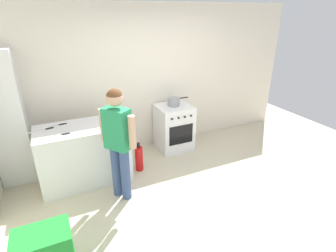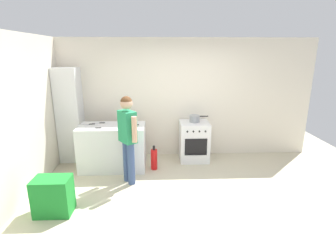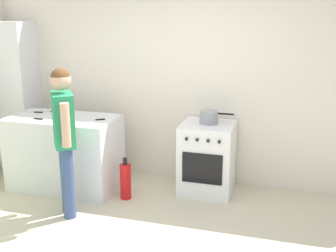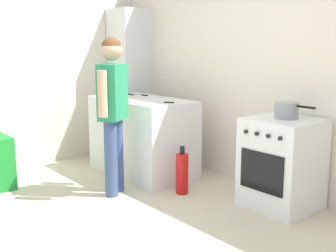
{
  "view_description": "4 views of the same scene",
  "coord_description": "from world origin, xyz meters",
  "px_view_note": "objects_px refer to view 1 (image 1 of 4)",
  "views": [
    {
      "loc": [
        -1.66,
        -2.49,
        2.44
      ],
      "look_at": [
        -0.22,
        0.62,
        0.94
      ],
      "focal_mm": 28.0,
      "sensor_mm": 36.0,
      "label": 1
    },
    {
      "loc": [
        -0.43,
        -3.81,
        2.29
      ],
      "look_at": [
        -0.25,
        0.77,
        1.0
      ],
      "focal_mm": 28.0,
      "sensor_mm": 36.0,
      "label": 2
    },
    {
      "loc": [
        1.24,
        -3.13,
        2.15
      ],
      "look_at": [
        0.11,
        0.73,
        1.03
      ],
      "focal_mm": 45.0,
      "sensor_mm": 36.0,
      "label": 3
    },
    {
      "loc": [
        2.6,
        -1.66,
        1.51
      ],
      "look_at": [
        -0.24,
        0.69,
        0.8
      ],
      "focal_mm": 45.0,
      "sensor_mm": 36.0,
      "label": 4
    }
  ],
  "objects_px": {
    "pot": "(174,102)",
    "knife_paring": "(112,122)",
    "knife_carving": "(42,130)",
    "knife_utility": "(59,125)",
    "oven_left": "(174,127)",
    "recycling_crate_upper": "(43,245)",
    "knife_chef": "(59,135)",
    "fire_extinguisher": "(139,158)",
    "person": "(118,137)",
    "larder_cabinet": "(7,120)"
  },
  "relations": [
    {
      "from": "recycling_crate_upper",
      "to": "oven_left",
      "type": "bearing_deg",
      "value": 39.84
    },
    {
      "from": "pot",
      "to": "knife_chef",
      "type": "distance_m",
      "value": 2.09
    },
    {
      "from": "person",
      "to": "knife_chef",
      "type": "bearing_deg",
      "value": 146.26
    },
    {
      "from": "knife_carving",
      "to": "knife_chef",
      "type": "xyz_separation_m",
      "value": [
        0.2,
        -0.28,
        0.0
      ]
    },
    {
      "from": "knife_paring",
      "to": "recycling_crate_upper",
      "type": "distance_m",
      "value": 1.95
    },
    {
      "from": "knife_chef",
      "to": "larder_cabinet",
      "type": "bearing_deg",
      "value": 134.51
    },
    {
      "from": "pot",
      "to": "knife_carving",
      "type": "height_order",
      "value": "pot"
    },
    {
      "from": "knife_carving",
      "to": "knife_chef",
      "type": "relative_size",
      "value": 1.07
    },
    {
      "from": "knife_carving",
      "to": "recycling_crate_upper",
      "type": "bearing_deg",
      "value": -93.9
    },
    {
      "from": "oven_left",
      "to": "larder_cabinet",
      "type": "distance_m",
      "value": 2.71
    },
    {
      "from": "pot",
      "to": "recycling_crate_upper",
      "type": "relative_size",
      "value": 0.77
    },
    {
      "from": "person",
      "to": "oven_left",
      "type": "bearing_deg",
      "value": 37.72
    },
    {
      "from": "oven_left",
      "to": "recycling_crate_upper",
      "type": "xyz_separation_m",
      "value": [
        -2.32,
        -1.94,
        -0.01
      ]
    },
    {
      "from": "oven_left",
      "to": "knife_paring",
      "type": "height_order",
      "value": "knife_paring"
    },
    {
      "from": "knife_paring",
      "to": "knife_utility",
      "type": "xyz_separation_m",
      "value": [
        -0.75,
        0.21,
        -0.0
      ]
    },
    {
      "from": "knife_carving",
      "to": "person",
      "type": "relative_size",
      "value": 0.21
    },
    {
      "from": "pot",
      "to": "knife_utility",
      "type": "xyz_separation_m",
      "value": [
        -1.99,
        -0.2,
        -0.02
      ]
    },
    {
      "from": "oven_left",
      "to": "fire_extinguisher",
      "type": "relative_size",
      "value": 1.7
    },
    {
      "from": "knife_paring",
      "to": "pot",
      "type": "bearing_deg",
      "value": 18.05
    },
    {
      "from": "larder_cabinet",
      "to": "knife_paring",
      "type": "bearing_deg",
      "value": -18.98
    },
    {
      "from": "larder_cabinet",
      "to": "knife_chef",
      "type": "bearing_deg",
      "value": -45.49
    },
    {
      "from": "pot",
      "to": "fire_extinguisher",
      "type": "bearing_deg",
      "value": -150.27
    },
    {
      "from": "pot",
      "to": "knife_utility",
      "type": "relative_size",
      "value": 1.59
    },
    {
      "from": "fire_extinguisher",
      "to": "larder_cabinet",
      "type": "distance_m",
      "value": 2.03
    },
    {
      "from": "knife_utility",
      "to": "fire_extinguisher",
      "type": "xyz_separation_m",
      "value": [
        1.11,
        -0.3,
        -0.69
      ]
    },
    {
      "from": "pot",
      "to": "knife_carving",
      "type": "bearing_deg",
      "value": -172.49
    },
    {
      "from": "pot",
      "to": "fire_extinguisher",
      "type": "relative_size",
      "value": 0.8
    },
    {
      "from": "pot",
      "to": "recycling_crate_upper",
      "type": "height_order",
      "value": "pot"
    },
    {
      "from": "oven_left",
      "to": "knife_carving",
      "type": "xyz_separation_m",
      "value": [
        -2.21,
        -0.27,
        0.48
      ]
    },
    {
      "from": "knife_utility",
      "to": "recycling_crate_upper",
      "type": "relative_size",
      "value": 0.48
    },
    {
      "from": "knife_utility",
      "to": "recycling_crate_upper",
      "type": "distance_m",
      "value": 1.85
    },
    {
      "from": "knife_paring",
      "to": "fire_extinguisher",
      "type": "bearing_deg",
      "value": -14.39
    },
    {
      "from": "knife_carving",
      "to": "larder_cabinet",
      "type": "bearing_deg",
      "value": 140.01
    },
    {
      "from": "person",
      "to": "larder_cabinet",
      "type": "bearing_deg",
      "value": 140.11
    },
    {
      "from": "person",
      "to": "recycling_crate_upper",
      "type": "distance_m",
      "value": 1.46
    },
    {
      "from": "knife_chef",
      "to": "larder_cabinet",
      "type": "relative_size",
      "value": 0.16
    },
    {
      "from": "knife_carving",
      "to": "pot",
      "type": "bearing_deg",
      "value": 7.51
    },
    {
      "from": "oven_left",
      "to": "recycling_crate_upper",
      "type": "height_order",
      "value": "oven_left"
    },
    {
      "from": "knife_chef",
      "to": "knife_utility",
      "type": "height_order",
      "value": "same"
    },
    {
      "from": "pot",
      "to": "person",
      "type": "xyz_separation_m",
      "value": [
        -1.32,
        -1.04,
        0.02
      ]
    },
    {
      "from": "knife_utility",
      "to": "person",
      "type": "relative_size",
      "value": 0.16
    },
    {
      "from": "recycling_crate_upper",
      "to": "larder_cabinet",
      "type": "bearing_deg",
      "value": 99.21
    },
    {
      "from": "fire_extinguisher",
      "to": "recycling_crate_upper",
      "type": "xyz_separation_m",
      "value": [
        -1.45,
        -1.46,
        0.2
      ]
    },
    {
      "from": "pot",
      "to": "knife_paring",
      "type": "bearing_deg",
      "value": -161.95
    },
    {
      "from": "pot",
      "to": "fire_extinguisher",
      "type": "height_order",
      "value": "pot"
    },
    {
      "from": "knife_paring",
      "to": "knife_utility",
      "type": "distance_m",
      "value": 0.77
    },
    {
      "from": "knife_carving",
      "to": "knife_utility",
      "type": "relative_size",
      "value": 1.32
    },
    {
      "from": "pot",
      "to": "knife_carving",
      "type": "xyz_separation_m",
      "value": [
        -2.21,
        -0.29,
        -0.02
      ]
    },
    {
      "from": "knife_chef",
      "to": "knife_utility",
      "type": "bearing_deg",
      "value": 86.42
    },
    {
      "from": "knife_paring",
      "to": "larder_cabinet",
      "type": "relative_size",
      "value": 0.1
    }
  ]
}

